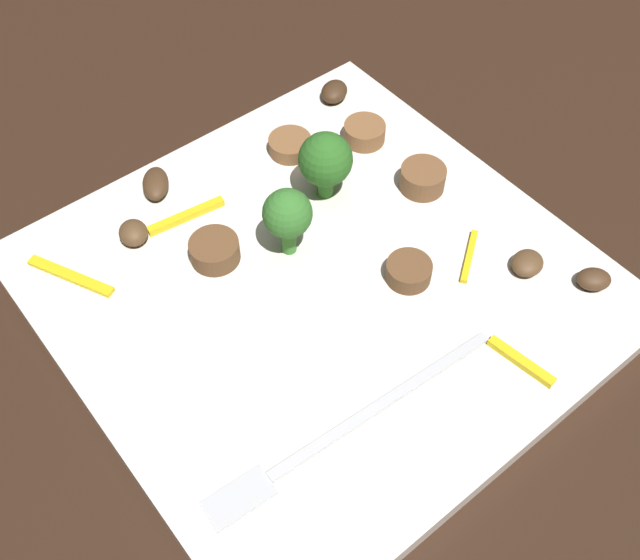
# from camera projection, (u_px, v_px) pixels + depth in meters

# --- Properties ---
(ground_plane) EXTENTS (1.40, 1.40, 0.00)m
(ground_plane) POSITION_uv_depth(u_px,v_px,m) (320.00, 293.00, 0.46)
(ground_plane) COLOR black
(plate) EXTENTS (0.30, 0.30, 0.01)m
(plate) POSITION_uv_depth(u_px,v_px,m) (320.00, 287.00, 0.46)
(plate) COLOR white
(plate) RESTS_ON ground_plane
(fork) EXTENTS (0.18, 0.02, 0.00)m
(fork) POSITION_uv_depth(u_px,v_px,m) (335.00, 435.00, 0.39)
(fork) COLOR silver
(fork) RESTS_ON plate
(broccoli_floret_0) EXTENTS (0.03, 0.03, 0.05)m
(broccoli_floret_0) POSITION_uv_depth(u_px,v_px,m) (325.00, 161.00, 0.47)
(broccoli_floret_0) COLOR #347525
(broccoli_floret_0) RESTS_ON plate
(broccoli_floret_1) EXTENTS (0.03, 0.03, 0.05)m
(broccoli_floret_1) POSITION_uv_depth(u_px,v_px,m) (283.00, 218.00, 0.44)
(broccoli_floret_1) COLOR #408630
(broccoli_floret_1) RESTS_ON plate
(sausage_slice_0) EXTENTS (0.04, 0.04, 0.01)m
(sausage_slice_0) POSITION_uv_depth(u_px,v_px,m) (290.00, 145.00, 0.51)
(sausage_slice_0) COLOR brown
(sausage_slice_0) RESTS_ON plate
(sausage_slice_1) EXTENTS (0.04, 0.04, 0.01)m
(sausage_slice_1) POSITION_uv_depth(u_px,v_px,m) (215.00, 251.00, 0.46)
(sausage_slice_1) COLOR brown
(sausage_slice_1) RESTS_ON plate
(sausage_slice_2) EXTENTS (0.03, 0.03, 0.01)m
(sausage_slice_2) POSITION_uv_depth(u_px,v_px,m) (409.00, 271.00, 0.45)
(sausage_slice_2) COLOR brown
(sausage_slice_2) RESTS_ON plate
(sausage_slice_3) EXTENTS (0.03, 0.03, 0.01)m
(sausage_slice_3) POSITION_uv_depth(u_px,v_px,m) (364.00, 133.00, 0.52)
(sausage_slice_3) COLOR brown
(sausage_slice_3) RESTS_ON plate
(sausage_slice_4) EXTENTS (0.04, 0.04, 0.02)m
(sausage_slice_4) POSITION_uv_depth(u_px,v_px,m) (423.00, 178.00, 0.49)
(sausage_slice_4) COLOR brown
(sausage_slice_4) RESTS_ON plate
(mushroom_0) EXTENTS (0.02, 0.02, 0.01)m
(mushroom_0) POSITION_uv_depth(u_px,v_px,m) (133.00, 233.00, 0.47)
(mushroom_0) COLOR brown
(mushroom_0) RESTS_ON plate
(mushroom_1) EXTENTS (0.03, 0.03, 0.01)m
(mushroom_1) POSITION_uv_depth(u_px,v_px,m) (594.00, 279.00, 0.45)
(mushroom_1) COLOR #4C331E
(mushroom_1) RESTS_ON plate
(mushroom_2) EXTENTS (0.03, 0.03, 0.01)m
(mushroom_2) POSITION_uv_depth(u_px,v_px,m) (334.00, 92.00, 0.55)
(mushroom_2) COLOR #422B19
(mushroom_2) RESTS_ON plate
(mushroom_3) EXTENTS (0.02, 0.02, 0.01)m
(mushroom_3) POSITION_uv_depth(u_px,v_px,m) (527.00, 263.00, 0.45)
(mushroom_3) COLOR brown
(mushroom_3) RESTS_ON plate
(mushroom_4) EXTENTS (0.03, 0.03, 0.01)m
(mushroom_4) POSITION_uv_depth(u_px,v_px,m) (156.00, 184.00, 0.49)
(mushroom_4) COLOR #4C331E
(mushroom_4) RESTS_ON plate
(pepper_strip_0) EXTENTS (0.04, 0.03, 0.00)m
(pepper_strip_0) POSITION_uv_depth(u_px,v_px,m) (469.00, 256.00, 0.46)
(pepper_strip_0) COLOR yellow
(pepper_strip_0) RESTS_ON plate
(pepper_strip_1) EXTENTS (0.01, 0.04, 0.00)m
(pepper_strip_1) POSITION_uv_depth(u_px,v_px,m) (521.00, 361.00, 0.41)
(pepper_strip_1) COLOR yellow
(pepper_strip_1) RESTS_ON plate
(pepper_strip_2) EXTENTS (0.03, 0.06, 0.00)m
(pepper_strip_2) POSITION_uv_depth(u_px,v_px,m) (71.00, 276.00, 0.45)
(pepper_strip_2) COLOR yellow
(pepper_strip_2) RESTS_ON plate
(pepper_strip_3) EXTENTS (0.05, 0.01, 0.00)m
(pepper_strip_3) POSITION_uv_depth(u_px,v_px,m) (186.00, 216.00, 0.48)
(pepper_strip_3) COLOR yellow
(pepper_strip_3) RESTS_ON plate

